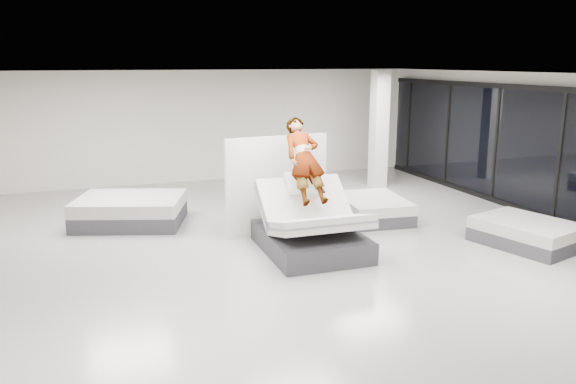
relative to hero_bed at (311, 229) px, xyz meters
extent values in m
plane|color=#A6A49D|center=(-0.17, -0.01, -0.44)|extent=(14.00, 14.00, 0.00)
plane|color=black|center=(-0.17, -0.01, 2.76)|extent=(14.00, 14.00, 0.00)
cube|color=white|center=(-0.17, 6.99, 1.16)|extent=(12.00, 0.04, 3.20)
cube|color=white|center=(5.83, -0.01, 1.16)|extent=(0.04, 14.00, 3.20)
cube|color=#37373C|center=(0.00, 0.02, -0.24)|extent=(1.70, 2.25, 0.39)
cube|color=silver|center=(0.01, 0.38, 0.40)|extent=(1.69, 1.05, 0.89)
cube|color=slate|center=(0.01, 0.38, 0.40)|extent=(1.71, 0.93, 0.74)
cube|color=silver|center=(-0.01, -0.49, 0.21)|extent=(1.69, 1.17, 0.51)
cube|color=slate|center=(-0.01, -0.49, 0.21)|extent=(1.71, 1.13, 0.32)
cube|color=silver|center=(0.01, 0.51, 0.77)|extent=(0.62, 0.45, 0.40)
imported|color=slate|center=(0.01, 0.32, 0.96)|extent=(0.70, 1.69, 1.54)
cube|color=black|center=(0.22, -0.03, 0.71)|extent=(0.05, 0.14, 0.08)
cube|color=silver|center=(-0.19, 1.34, 0.56)|extent=(2.19, 0.31, 2.00)
cube|color=#37373C|center=(2.12, 1.56, -0.30)|extent=(1.52, 1.91, 0.27)
cube|color=silver|center=(2.12, 1.56, -0.06)|extent=(1.52, 1.91, 0.22)
cube|color=#37373C|center=(4.02, -1.06, -0.30)|extent=(1.75, 2.06, 0.27)
cube|color=silver|center=(4.02, -1.06, -0.06)|extent=(1.75, 2.06, 0.22)
cube|color=#37373C|center=(-2.99, 2.98, -0.27)|extent=(2.60, 2.25, 0.33)
cube|color=silver|center=(-2.99, 2.98, 0.03)|extent=(2.60, 2.25, 0.27)
cube|color=silver|center=(3.83, 4.49, 1.16)|extent=(0.40, 0.40, 3.20)
cube|color=#1E2233|center=(5.73, -0.01, 1.01)|extent=(0.06, 13.40, 2.80)
cube|color=black|center=(5.73, -0.01, -0.38)|extent=(0.12, 13.40, 0.12)
cube|color=black|center=(5.73, -0.01, 2.42)|extent=(0.12, 13.40, 0.12)
cube|color=black|center=(5.73, -0.01, 1.01)|extent=(0.09, 0.08, 2.80)
cube|color=black|center=(5.73, 1.99, 1.01)|extent=(0.09, 0.08, 2.80)
cube|color=black|center=(5.73, 3.99, 1.01)|extent=(0.09, 0.08, 2.80)
cube|color=black|center=(5.73, 5.99, 1.01)|extent=(0.09, 0.08, 2.80)
camera|label=1|loc=(-3.73, -9.16, 3.01)|focal=35.00mm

